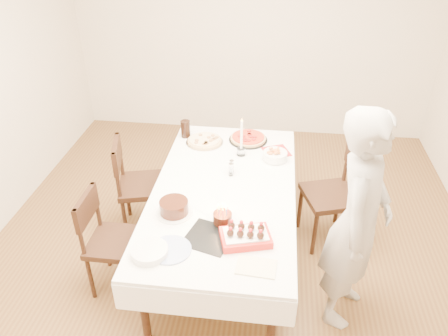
# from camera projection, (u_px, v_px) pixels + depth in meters

# --- Properties ---
(floor) EXTENTS (5.00, 5.00, 0.00)m
(floor) POSITION_uv_depth(u_px,v_px,m) (231.00, 255.00, 3.95)
(floor) COLOR brown
(floor) RESTS_ON ground
(wall_back) EXTENTS (4.50, 0.04, 2.70)m
(wall_back) POSITION_uv_depth(u_px,v_px,m) (254.00, 30.00, 5.32)
(wall_back) COLOR beige
(wall_back) RESTS_ON floor
(dining_table) EXTENTS (1.41, 2.27, 0.75)m
(dining_table) POSITION_uv_depth(u_px,v_px,m) (224.00, 224.00, 3.73)
(dining_table) COLOR white
(dining_table) RESTS_ON floor
(chair_right_savory) EXTENTS (0.62, 0.62, 0.96)m
(chair_right_savory) POSITION_uv_depth(u_px,v_px,m) (330.00, 196.00, 3.90)
(chair_right_savory) COLOR #331C11
(chair_right_savory) RESTS_ON floor
(chair_left_savory) EXTENTS (0.59, 0.59, 0.95)m
(chair_left_savory) POSITION_uv_depth(u_px,v_px,m) (144.00, 185.00, 4.05)
(chair_left_savory) COLOR #331C11
(chair_left_savory) RESTS_ON floor
(chair_left_dessert) EXTENTS (0.46, 0.46, 0.89)m
(chair_left_dessert) POSITION_uv_depth(u_px,v_px,m) (116.00, 242.00, 3.44)
(chair_left_dessert) COLOR #331C11
(chair_left_dessert) RESTS_ON floor
(person) EXTENTS (0.60, 0.73, 1.72)m
(person) POSITION_uv_depth(u_px,v_px,m) (358.00, 222.00, 3.00)
(person) COLOR #A6A19C
(person) RESTS_ON floor
(pizza_white) EXTENTS (0.40, 0.40, 0.04)m
(pizza_white) POSITION_uv_depth(u_px,v_px,m) (205.00, 141.00, 4.16)
(pizza_white) COLOR beige
(pizza_white) RESTS_ON dining_table
(pizza_pepperoni) EXTENTS (0.38, 0.38, 0.04)m
(pizza_pepperoni) POSITION_uv_depth(u_px,v_px,m) (248.00, 138.00, 4.20)
(pizza_pepperoni) COLOR red
(pizza_pepperoni) RESTS_ON dining_table
(red_placemat) EXTENTS (0.30, 0.30, 0.01)m
(red_placemat) POSITION_uv_depth(u_px,v_px,m) (276.00, 152.00, 4.03)
(red_placemat) COLOR #B21E1E
(red_placemat) RESTS_ON dining_table
(pasta_bowl) EXTENTS (0.29, 0.29, 0.07)m
(pasta_bowl) POSITION_uv_depth(u_px,v_px,m) (275.00, 156.00, 3.89)
(pasta_bowl) COLOR white
(pasta_bowl) RESTS_ON dining_table
(taper_candle) EXTENTS (0.09, 0.09, 0.37)m
(taper_candle) POSITION_uv_depth(u_px,v_px,m) (241.00, 137.00, 3.88)
(taper_candle) COLOR white
(taper_candle) RESTS_ON dining_table
(shaker_pair) EXTENTS (0.13, 0.13, 0.12)m
(shaker_pair) POSITION_uv_depth(u_px,v_px,m) (231.00, 169.00, 3.67)
(shaker_pair) COLOR white
(shaker_pair) RESTS_ON dining_table
(cola_glass) EXTENTS (0.12, 0.12, 0.17)m
(cola_glass) POSITION_uv_depth(u_px,v_px,m) (186.00, 129.00, 4.23)
(cola_glass) COLOR black
(cola_glass) RESTS_ON dining_table
(layer_cake) EXTENTS (0.29, 0.29, 0.11)m
(layer_cake) POSITION_uv_depth(u_px,v_px,m) (174.00, 207.00, 3.23)
(layer_cake) COLOR #33160C
(layer_cake) RESTS_ON dining_table
(cake_board) EXTENTS (0.39, 0.39, 0.01)m
(cake_board) POSITION_uv_depth(u_px,v_px,m) (209.00, 237.00, 3.04)
(cake_board) COLOR black
(cake_board) RESTS_ON dining_table
(birthday_cake) EXTENTS (0.14, 0.14, 0.14)m
(birthday_cake) POSITION_uv_depth(u_px,v_px,m) (223.00, 214.00, 3.12)
(birthday_cake) COLOR #37170F
(birthday_cake) RESTS_ON dining_table
(strawberry_box) EXTENTS (0.39, 0.31, 0.08)m
(strawberry_box) POSITION_uv_depth(u_px,v_px,m) (246.00, 236.00, 2.98)
(strawberry_box) COLOR red
(strawberry_box) RESTS_ON dining_table
(box_lid) EXTENTS (0.27, 0.19, 0.02)m
(box_lid) POSITION_uv_depth(u_px,v_px,m) (256.00, 267.00, 2.79)
(box_lid) COLOR beige
(box_lid) RESTS_ON dining_table
(plate_stack) EXTENTS (0.32, 0.32, 0.05)m
(plate_stack) POSITION_uv_depth(u_px,v_px,m) (150.00, 251.00, 2.88)
(plate_stack) COLOR white
(plate_stack) RESTS_ON dining_table
(china_plate) EXTENTS (0.38, 0.38, 0.01)m
(china_plate) POSITION_uv_depth(u_px,v_px,m) (170.00, 250.00, 2.92)
(china_plate) COLOR white
(china_plate) RESTS_ON dining_table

